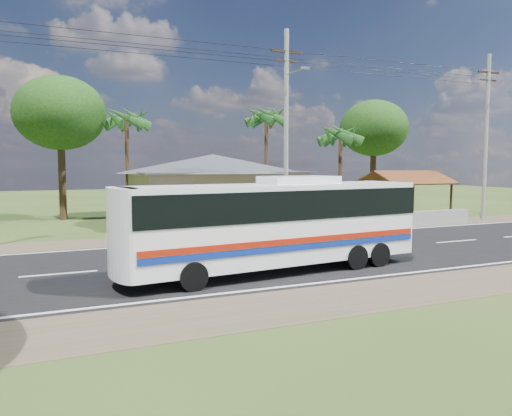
# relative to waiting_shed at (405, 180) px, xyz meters

# --- Properties ---
(ground) EXTENTS (120.00, 120.00, 0.00)m
(ground) POSITION_rel_waiting_shed_xyz_m (-13.00, -8.50, -2.73)
(ground) COLOR #2C4318
(ground) RESTS_ON ground
(road) EXTENTS (120.00, 16.00, 0.03)m
(road) POSITION_rel_waiting_shed_xyz_m (-13.00, -8.50, -2.72)
(road) COLOR black
(road) RESTS_ON ground
(house) EXTENTS (12.40, 10.00, 5.00)m
(house) POSITION_rel_waiting_shed_xyz_m (-12.00, 4.50, -0.09)
(house) COLOR tan
(house) RESTS_ON ground
(waiting_shed) EXTENTS (5.20, 4.48, 3.35)m
(waiting_shed) POSITION_rel_waiting_shed_xyz_m (0.00, 0.00, 0.00)
(waiting_shed) COLOR #362013
(waiting_shed) RESTS_ON ground
(concrete_barrier) EXTENTS (7.00, 0.30, 0.90)m
(concrete_barrier) POSITION_rel_waiting_shed_xyz_m (-1.00, -2.90, -2.28)
(concrete_barrier) COLOR #9E9E99
(concrete_barrier) RESTS_ON ground
(utility_poles) EXTENTS (32.80, 2.22, 11.00)m
(utility_poles) POSITION_rel_waiting_shed_xyz_m (-10.33, -2.01, 3.04)
(utility_poles) COLOR #9E9E99
(utility_poles) RESTS_ON ground
(palm_near) EXTENTS (2.80, 2.80, 6.70)m
(palm_near) POSITION_rel_waiting_shed_xyz_m (-3.50, 2.50, 2.98)
(palm_near) COLOR #47301E
(palm_near) RESTS_ON ground
(palm_mid) EXTENTS (2.80, 2.80, 8.20)m
(palm_mid) POSITION_rel_waiting_shed_xyz_m (-7.00, 7.00, 4.43)
(palm_mid) COLOR #47301E
(palm_mid) RESTS_ON ground
(palm_far) EXTENTS (2.80, 2.80, 7.70)m
(palm_far) POSITION_rel_waiting_shed_xyz_m (-17.00, 7.50, 3.95)
(palm_far) COLOR #47301E
(palm_far) RESTS_ON ground
(tree_behind_house) EXTENTS (6.00, 6.00, 9.61)m
(tree_behind_house) POSITION_rel_waiting_shed_xyz_m (-21.00, 9.50, 4.39)
(tree_behind_house) COLOR #47301E
(tree_behind_house) RESTS_ON ground
(tree_behind_shed) EXTENTS (5.60, 5.60, 9.02)m
(tree_behind_shed) POSITION_rel_waiting_shed_xyz_m (3.00, 7.50, 3.95)
(tree_behind_shed) COLOR #47301E
(tree_behind_shed) RESTS_ON ground
(coach_bus) EXTENTS (10.89, 3.31, 3.33)m
(coach_bus) POSITION_rel_waiting_shed_xyz_m (-15.03, -11.16, -0.82)
(coach_bus) COLOR white
(coach_bus) RESTS_ON ground
(motorcycle) EXTENTS (1.75, 1.21, 0.87)m
(motorcycle) POSITION_rel_waiting_shed_xyz_m (-5.30, -1.80, -2.29)
(motorcycle) COLOR black
(motorcycle) RESTS_ON ground
(person) EXTENTS (0.67, 0.57, 1.57)m
(person) POSITION_rel_waiting_shed_xyz_m (-5.78, -3.14, -1.95)
(person) COLOR navy
(person) RESTS_ON ground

